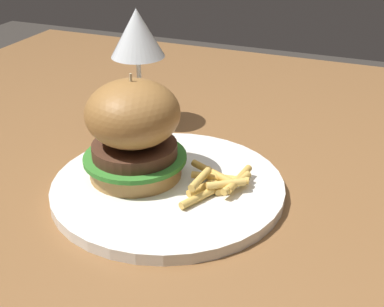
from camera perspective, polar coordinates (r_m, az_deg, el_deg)
name	(u,v)px	position (r m, az deg, el deg)	size (l,w,h in m)	color
dining_table	(261,201)	(0.81, 7.41, -5.02)	(1.41, 0.95, 0.74)	brown
main_plate	(168,187)	(0.67, -2.57, -3.62)	(0.29, 0.29, 0.01)	white
burger_sandwich	(134,130)	(0.66, -6.25, 2.52)	(0.13, 0.13, 0.13)	#B78447
fries_pile	(217,182)	(0.65, 2.69, -3.02)	(0.08, 0.11, 0.02)	#E0B251
wine_glass	(137,37)	(0.81, -5.87, 12.24)	(0.08, 0.08, 0.18)	silver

